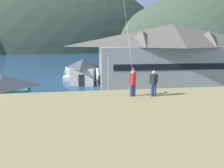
% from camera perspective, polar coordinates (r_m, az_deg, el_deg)
% --- Properties ---
extents(ground_plane, '(600.00, 600.00, 0.00)m').
position_cam_1_polar(ground_plane, '(23.61, 1.62, -12.62)').
color(ground_plane, '#66604C').
extents(parking_lot_pad, '(40.00, 20.00, 0.10)m').
position_cam_1_polar(parking_lot_pad, '(28.14, -0.03, -8.20)').
color(parking_lot_pad, slate).
rests_on(parking_lot_pad, ground).
extents(bay_water, '(360.00, 84.00, 0.03)m').
position_cam_1_polar(bay_water, '(81.75, -5.18, 5.62)').
color(bay_water, navy).
rests_on(bay_water, ground).
extents(far_hill_east_peak, '(144.59, 63.09, 84.45)m').
position_cam_1_polar(far_hill_east_peak, '(143.51, -16.25, 8.23)').
color(far_hill_east_peak, '#3D4C38').
rests_on(far_hill_east_peak, ground).
extents(far_hill_center_saddle, '(122.23, 70.78, 65.66)m').
position_cam_1_polar(far_hill_center_saddle, '(157.29, 22.74, 8.11)').
color(far_hill_center_saddle, '#3D4C38').
rests_on(far_hill_center_saddle, ground).
extents(far_hill_far_shoulder, '(149.86, 60.87, 58.05)m').
position_cam_1_polar(far_hill_far_shoulder, '(154.69, 24.76, 7.87)').
color(far_hill_far_shoulder, '#42513D').
rests_on(far_hill_far_shoulder, ground).
extents(harbor_lodge, '(29.85, 11.28, 11.60)m').
position_cam_1_polar(harbor_lodge, '(46.34, 14.63, 7.44)').
color(harbor_lodge, '#999E99').
rests_on(harbor_lodge, ground).
extents(storage_shed_near_lot, '(7.20, 5.76, 4.96)m').
position_cam_1_polar(storage_shed_near_lot, '(32.16, -25.23, -2.04)').
color(storage_shed_near_lot, '#338475').
rests_on(storage_shed_near_lot, ground).
extents(storage_shed_waterside, '(5.80, 6.25, 5.02)m').
position_cam_1_polar(storage_shed_waterside, '(45.86, -7.07, 3.25)').
color(storage_shed_waterside, beige).
rests_on(storage_shed_waterside, ground).
extents(wharf_dock, '(3.20, 12.29, 0.70)m').
position_cam_1_polar(wharf_dock, '(55.40, -6.79, 2.53)').
color(wharf_dock, '#70604C').
rests_on(wharf_dock, ground).
extents(moored_boat_wharfside, '(2.59, 6.65, 2.16)m').
position_cam_1_polar(moored_boat_wharfside, '(51.98, -10.46, 2.14)').
color(moored_boat_wharfside, silver).
rests_on(moored_boat_wharfside, ground).
extents(moored_boat_outer_mooring, '(3.31, 8.35, 2.16)m').
position_cam_1_polar(moored_boat_outer_mooring, '(53.81, -2.85, 2.70)').
color(moored_boat_outer_mooring, silver).
rests_on(moored_boat_outer_mooring, ground).
extents(moored_boat_inner_slip, '(3.00, 7.81, 2.16)m').
position_cam_1_polar(moored_boat_inner_slip, '(54.18, -10.56, 2.57)').
color(moored_boat_inner_slip, '#23564C').
rests_on(moored_boat_inner_slip, ground).
extents(parked_car_mid_row_near, '(4.26, 2.18, 1.82)m').
position_cam_1_polar(parked_car_mid_row_near, '(23.28, -11.38, -10.38)').
color(parked_car_mid_row_near, '#236633').
rests_on(parked_car_mid_row_near, parking_lot_pad).
extents(parked_car_mid_row_far, '(4.27, 2.20, 1.82)m').
position_cam_1_polar(parked_car_mid_row_far, '(30.05, 10.80, -5.00)').
color(parked_car_mid_row_far, navy).
rests_on(parked_car_mid_row_far, parking_lot_pad).
extents(parked_car_lone_by_shed, '(4.32, 2.30, 1.82)m').
position_cam_1_polar(parked_car_lone_by_shed, '(28.11, -12.28, -6.32)').
color(parked_car_lone_by_shed, '#B28923').
rests_on(parked_car_lone_by_shed, parking_lot_pad).
extents(parked_car_mid_row_center, '(4.27, 2.20, 1.82)m').
position_cam_1_polar(parked_car_mid_row_center, '(25.82, 19.85, -8.55)').
color(parked_car_mid_row_center, slate).
rests_on(parked_car_mid_row_center, parking_lot_pad).
extents(parked_car_front_row_end, '(4.20, 2.06, 1.82)m').
position_cam_1_polar(parked_car_front_row_end, '(23.02, 0.50, -10.39)').
color(parked_car_front_row_end, silver).
rests_on(parked_car_front_row_end, parking_lot_pad).
extents(parked_car_front_row_red, '(4.28, 2.20, 1.82)m').
position_cam_1_polar(parked_car_front_row_red, '(33.41, 21.77, -3.89)').
color(parked_car_front_row_red, navy).
rests_on(parked_car_front_row_red, parking_lot_pad).
extents(parking_light_pole, '(0.24, 0.78, 6.67)m').
position_cam_1_polar(parking_light_pole, '(32.41, -0.88, 1.82)').
color(parking_light_pole, '#ADADB2').
rests_on(parking_light_pole, parking_lot_pad).
extents(person_kite_flyer, '(0.52, 0.69, 1.86)m').
position_cam_1_polar(person_kite_flyer, '(15.34, 5.14, 0.44)').
color(person_kite_flyer, '#384770').
rests_on(person_kite_flyer, grassy_hill_foreground).
extents(person_companion, '(0.55, 0.40, 1.74)m').
position_cam_1_polar(person_companion, '(15.51, 10.25, 0.36)').
color(person_companion, '#384770').
rests_on(person_companion, grassy_hill_foreground).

